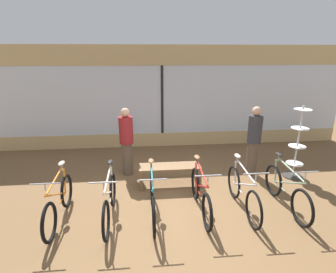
# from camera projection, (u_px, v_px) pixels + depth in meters

# --- Properties ---
(ground_plane) EXTENTS (24.00, 24.00, 0.00)m
(ground_plane) POSITION_uv_depth(u_px,v_px,m) (177.00, 211.00, 5.15)
(ground_plane) COLOR brown
(shop_back_wall) EXTENTS (12.00, 0.08, 3.20)m
(shop_back_wall) POSITION_uv_depth(u_px,v_px,m) (162.00, 97.00, 8.27)
(shop_back_wall) COLOR tan
(shop_back_wall) RESTS_ON ground_plane
(bicycle_far_left) EXTENTS (0.46, 1.70, 1.01)m
(bicycle_far_left) POSITION_uv_depth(u_px,v_px,m) (59.00, 203.00, 4.75)
(bicycle_far_left) COLOR black
(bicycle_far_left) RESTS_ON ground_plane
(bicycle_left) EXTENTS (0.46, 1.72, 1.02)m
(bicycle_left) POSITION_uv_depth(u_px,v_px,m) (110.00, 201.00, 4.79)
(bicycle_left) COLOR black
(bicycle_left) RESTS_ON ground_plane
(bicycle_center_left) EXTENTS (0.46, 1.69, 1.03)m
(bicycle_center_left) POSITION_uv_depth(u_px,v_px,m) (152.00, 199.00, 4.84)
(bicycle_center_left) COLOR black
(bicycle_center_left) RESTS_ON ground_plane
(bicycle_center_right) EXTENTS (0.46, 1.72, 1.02)m
(bicycle_center_right) POSITION_uv_depth(u_px,v_px,m) (201.00, 194.00, 5.04)
(bicycle_center_right) COLOR black
(bicycle_center_right) RESTS_ON ground_plane
(bicycle_right) EXTENTS (0.46, 1.73, 1.03)m
(bicycle_right) POSITION_uv_depth(u_px,v_px,m) (243.00, 192.00, 5.08)
(bicycle_right) COLOR black
(bicycle_right) RESTS_ON ground_plane
(bicycle_far_right) EXTENTS (0.46, 1.75, 1.02)m
(bicycle_far_right) POSITION_uv_depth(u_px,v_px,m) (286.00, 191.00, 5.15)
(bicycle_far_right) COLOR black
(bicycle_far_right) RESTS_ON ground_plane
(accessory_rack) EXTENTS (0.48, 0.48, 1.81)m
(accessory_rack) POSITION_uv_depth(u_px,v_px,m) (297.00, 149.00, 6.37)
(accessory_rack) COLOR #333333
(accessory_rack) RESTS_ON ground_plane
(display_bench) EXTENTS (1.40, 0.44, 0.50)m
(display_bench) POSITION_uv_depth(u_px,v_px,m) (170.00, 169.00, 6.01)
(display_bench) COLOR brown
(display_bench) RESTS_ON ground_plane
(customer_near_rack) EXTENTS (0.46, 0.46, 1.72)m
(customer_near_rack) POSITION_uv_depth(u_px,v_px,m) (126.00, 140.00, 6.45)
(customer_near_rack) COLOR brown
(customer_near_rack) RESTS_ON ground_plane
(customer_by_window) EXTENTS (0.47, 0.47, 1.75)m
(customer_by_window) POSITION_uv_depth(u_px,v_px,m) (254.00, 139.00, 6.46)
(customer_by_window) COLOR brown
(customer_by_window) RESTS_ON ground_plane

